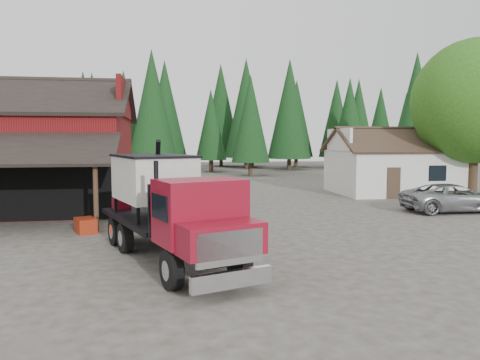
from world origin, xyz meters
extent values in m
plane|color=#413A33|center=(0.00, 0.00, 0.00)|extent=(120.00, 120.00, 0.00)
cube|color=maroon|center=(-11.00, 10.00, 2.50)|extent=(12.00, 10.00, 5.00)
cube|color=black|center=(-11.00, 12.50, 6.00)|extent=(12.80, 5.53, 2.35)
cube|color=maroon|center=(-5.00, 10.00, 6.00)|extent=(0.25, 7.00, 2.00)
cylinder|color=#382619|center=(-5.60, 2.10, 1.40)|extent=(0.20, 0.20, 2.80)
cube|color=silver|center=(13.00, 13.00, 1.50)|extent=(8.00, 6.00, 3.00)
cube|color=#38281E|center=(13.00, 11.50, 3.75)|extent=(8.60, 3.42, 1.80)
cube|color=#38281E|center=(13.00, 14.50, 3.75)|extent=(8.60, 3.42, 1.80)
cube|color=silver|center=(9.00, 13.00, 3.75)|extent=(0.20, 4.20, 1.50)
cube|color=silver|center=(17.00, 13.00, 3.75)|extent=(0.20, 4.20, 1.50)
cube|color=#38281E|center=(11.50, 9.98, 1.00)|extent=(0.90, 0.06, 2.00)
cube|color=black|center=(14.50, 9.98, 1.60)|extent=(1.20, 0.06, 1.00)
cylinder|color=#382619|center=(17.00, 10.00, 1.60)|extent=(0.60, 0.60, 3.20)
sphere|color=#1F5B14|center=(17.00, 10.00, 6.20)|extent=(8.00, 8.00, 8.00)
sphere|color=#1F5B14|center=(15.80, 10.80, 5.00)|extent=(4.40, 4.40, 4.40)
cylinder|color=#382619|center=(6.00, 30.00, 0.80)|extent=(0.44, 0.44, 1.60)
cone|color=black|center=(6.00, 30.00, 5.90)|extent=(3.96, 3.96, 9.00)
cylinder|color=#382619|center=(22.00, 26.00, 0.80)|extent=(0.44, 0.44, 1.60)
cone|color=black|center=(22.00, 26.00, 6.90)|extent=(4.84, 4.84, 11.00)
cylinder|color=#382619|center=(-4.00, 34.00, 0.80)|extent=(0.44, 0.44, 1.60)
cone|color=black|center=(-4.00, 34.00, 7.40)|extent=(5.28, 5.28, 12.00)
cylinder|color=black|center=(-2.68, -5.91, 0.50)|extent=(0.64, 1.05, 1.01)
cylinder|color=black|center=(-0.87, -5.27, 0.50)|extent=(0.64, 1.05, 1.01)
cylinder|color=black|center=(-4.14, -1.77, 0.50)|extent=(0.64, 1.05, 1.01)
cylinder|color=black|center=(-2.33, -1.13, 0.50)|extent=(0.64, 1.05, 1.01)
cylinder|color=black|center=(-4.57, -0.56, 0.50)|extent=(0.64, 1.05, 1.01)
cylinder|color=black|center=(-2.76, 0.08, 0.50)|extent=(0.64, 1.05, 1.01)
cube|color=black|center=(-2.75, -2.83, 0.87)|extent=(3.57, 7.75, 0.37)
cube|color=silver|center=(-1.30, -6.92, 0.50)|extent=(2.04, 0.86, 0.41)
cube|color=silver|center=(-1.33, -6.84, 1.23)|extent=(1.67, 0.67, 0.82)
cube|color=maroon|center=(-1.51, -6.32, 1.37)|extent=(2.34, 1.81, 0.78)
cube|color=maroon|center=(-1.91, -5.20, 1.87)|extent=(2.59, 2.20, 1.69)
cube|color=black|center=(-1.67, -5.89, 2.15)|extent=(1.83, 0.71, 0.82)
cylinder|color=black|center=(-3.05, -4.73, 2.38)|extent=(0.16, 0.16, 1.65)
cube|color=black|center=(-2.22, -4.34, 1.83)|extent=(2.15, 0.85, 1.46)
cube|color=black|center=(-3.18, -1.62, 1.12)|extent=(3.97, 5.78, 0.15)
cube|color=beige|center=(-3.18, -1.62, 2.47)|extent=(2.99, 3.55, 1.46)
cone|color=beige|center=(-3.18, -1.62, 1.55)|extent=(2.57, 2.57, 0.64)
cube|color=black|center=(-3.18, -1.62, 3.22)|extent=(3.11, 3.66, 0.07)
cylinder|color=black|center=(-3.09, -0.23, 2.38)|extent=(0.32, 2.03, 2.79)
cube|color=maroon|center=(-4.43, 0.26, 1.37)|extent=(0.76, 0.87, 0.41)
cylinder|color=silver|center=(-1.12, -4.29, 0.78)|extent=(0.79, 1.03, 0.51)
imported|color=#96999D|center=(12.02, 4.55, 0.73)|extent=(5.30, 2.51, 1.46)
cube|color=maroon|center=(-6.00, 1.88, 0.30)|extent=(1.06, 1.28, 0.60)
camera|label=1|loc=(-2.83, -17.50, 3.78)|focal=35.00mm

